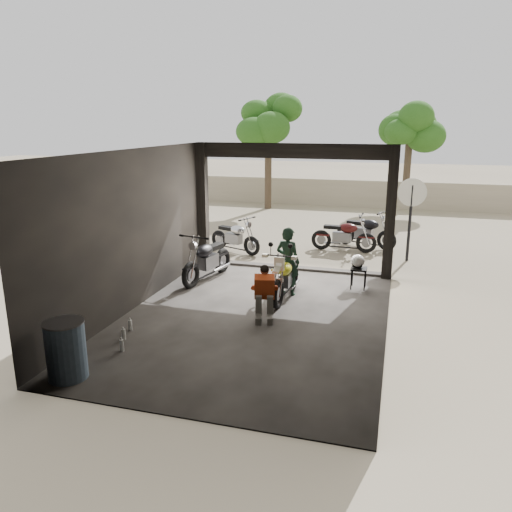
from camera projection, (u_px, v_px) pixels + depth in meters
The scene contains 16 objects.
ground at pixel (254, 319), 9.68m from camera, with size 80.00×80.00×0.00m, color #7A6D56.
garage at pixel (262, 248), 9.86m from camera, with size 7.00×7.13×3.20m.
boundary_wall at pixel (341, 193), 22.52m from camera, with size 18.00×0.30×1.20m, color gray.
tree_left at pixel (269, 115), 21.05m from camera, with size 2.20×2.20×5.60m.
tree_right at pixel (410, 125), 21.00m from camera, with size 2.20×2.20×5.00m.
main_bike at pixel (286, 274), 10.65m from camera, with size 0.69×1.67×1.11m, color beige, non-canonical shape.
left_bike at pixel (207, 256), 11.90m from camera, with size 0.73×1.77×1.20m, color black, non-canonical shape.
outside_bike_a at pixel (235, 234), 14.50m from camera, with size 0.65×1.59×1.08m, color black, non-canonical shape.
outside_bike_b at pixel (344, 233), 14.60m from camera, with size 0.68×1.66×1.12m, color #451010, non-canonical shape.
outside_bike_c at pixel (366, 229), 15.07m from camera, with size 0.70×1.69×1.15m, color black, non-canonical shape.
rider at pixel (288, 262), 10.84m from camera, with size 0.56×0.36×1.52m, color black.
mechanic at pixel (264, 295), 9.52m from camera, with size 0.52×0.70×1.02m, color #C7461A, non-canonical shape.
stool at pixel (359, 271), 11.31m from camera, with size 0.36×0.36×0.50m.
helmet at pixel (358, 261), 11.32m from camera, with size 0.31×0.33×0.30m, color white.
oil_drum at pixel (66, 351), 7.31m from camera, with size 0.58×0.58×0.89m, color #455C74.
sign_post at pixel (411, 206), 13.33m from camera, with size 0.76×0.08×2.27m.
Camera 1 is at (2.53, -8.67, 3.70)m, focal length 35.00 mm.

